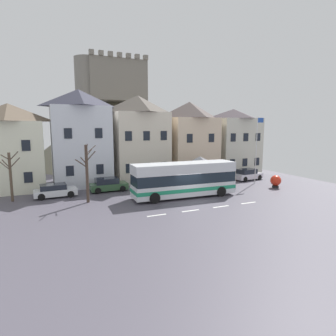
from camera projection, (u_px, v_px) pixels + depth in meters
ground_plane at (191, 201)px, 26.23m from camera, size 40.00×60.00×0.07m
townhouse_00 at (11, 148)px, 30.01m from camera, size 6.46×5.61×9.31m
townhouse_01 at (80, 138)px, 33.28m from camera, size 6.36×6.77×11.18m
townhouse_02 at (138, 138)px, 36.03m from camera, size 6.57×6.50×10.77m
townhouse_03 at (189, 140)px, 38.92m from camera, size 6.41×6.32×10.23m
townhouse_04 at (233, 141)px, 41.69m from camera, size 6.39×6.00×9.43m
hilltop_castle at (114, 127)px, 54.37m from camera, size 32.69×32.69×19.42m
transit_bus at (184, 180)px, 27.61m from camera, size 10.42×3.01×3.39m
bus_shelter at (200, 161)px, 32.33m from camera, size 3.60×3.60×3.51m
parked_car_00 at (247, 175)px, 36.65m from camera, size 4.13×2.22×1.43m
parked_car_01 at (55, 191)px, 27.69m from camera, size 4.04×1.97×1.28m
parked_car_02 at (108, 185)px, 30.25m from camera, size 3.96×1.91×1.44m
parked_car_03 at (196, 178)px, 34.44m from camera, size 4.04×1.98×1.28m
pedestrian_00 at (234, 182)px, 31.12m from camera, size 0.30×0.36×1.62m
pedestrian_01 at (204, 181)px, 31.40m from camera, size 0.34×0.34×1.57m
pedestrian_02 at (215, 181)px, 31.64m from camera, size 0.33×0.31×1.55m
pedestrian_03 at (229, 180)px, 31.89m from camera, size 0.34×0.38×1.62m
public_bench at (206, 178)px, 35.59m from camera, size 1.62×0.48×0.87m
flagpole at (257, 146)px, 33.89m from camera, size 0.95×0.10×8.00m
harbour_buoy at (276, 181)px, 31.84m from camera, size 1.19×1.19×1.44m
bare_tree_00 at (87, 172)px, 25.38m from camera, size 2.08×1.96×5.42m
bare_tree_01 at (11, 175)px, 25.80m from camera, size 1.66×1.74×4.59m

